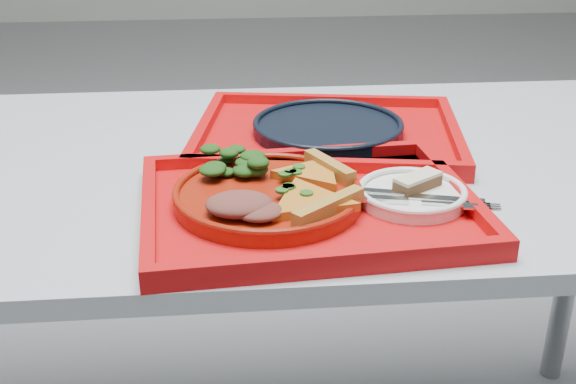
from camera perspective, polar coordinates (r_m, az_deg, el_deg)
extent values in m
cube|color=silver|center=(1.19, -0.83, 2.09)|extent=(1.60, 0.80, 0.03)
cylinder|color=gray|center=(1.83, 21.58, -4.31)|extent=(0.05, 0.05, 0.72)
cube|color=red|center=(1.00, 1.60, -1.35)|extent=(0.47, 0.38, 0.01)
cube|color=red|center=(1.26, 3.16, 4.40)|extent=(0.50, 0.42, 0.01)
cylinder|color=maroon|center=(0.99, -1.61, -0.45)|extent=(0.26, 0.26, 0.02)
cylinder|color=white|center=(1.02, 9.75, -0.36)|extent=(0.15, 0.15, 0.01)
cylinder|color=black|center=(1.26, 3.17, 5.00)|extent=(0.26, 0.26, 0.02)
ellipsoid|color=black|center=(1.05, -4.20, 2.71)|extent=(0.09, 0.08, 0.04)
ellipsoid|color=brown|center=(0.93, -3.88, -0.97)|extent=(0.09, 0.07, 0.03)
cube|color=#4A2E18|center=(1.02, 10.20, 0.68)|extent=(0.08, 0.06, 0.02)
cube|color=beige|center=(1.02, 10.24, 1.20)|extent=(0.08, 0.06, 0.00)
cube|color=silver|center=(1.00, 10.05, -0.27)|extent=(0.18, 0.07, 0.01)
cube|color=silver|center=(0.98, 10.38, -0.75)|extent=(0.19, 0.06, 0.01)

